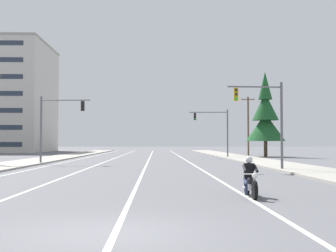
% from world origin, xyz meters
% --- Properties ---
extents(ground_plane, '(400.00, 400.00, 0.00)m').
position_xyz_m(ground_plane, '(0.00, 0.00, 0.00)').
color(ground_plane, '#5B5B60').
extents(lane_stripe_center, '(0.16, 100.00, 0.01)m').
position_xyz_m(lane_stripe_center, '(0.12, 45.00, 0.00)').
color(lane_stripe_center, beige).
rests_on(lane_stripe_center, ground).
extents(lane_stripe_left, '(0.16, 100.00, 0.01)m').
position_xyz_m(lane_stripe_left, '(-4.19, 45.00, 0.00)').
color(lane_stripe_left, beige).
rests_on(lane_stripe_left, ground).
extents(lane_stripe_right, '(0.16, 100.00, 0.01)m').
position_xyz_m(lane_stripe_right, '(4.26, 45.00, 0.00)').
color(lane_stripe_right, beige).
rests_on(lane_stripe_right, ground).
extents(lane_stripe_far_left, '(0.16, 100.00, 0.01)m').
position_xyz_m(lane_stripe_far_left, '(-8.08, 45.00, 0.00)').
color(lane_stripe_far_left, beige).
rests_on(lane_stripe_far_left, ground).
extents(sidewalk_kerb_right, '(4.40, 110.00, 0.14)m').
position_xyz_m(sidewalk_kerb_right, '(11.41, 40.00, 0.07)').
color(sidewalk_kerb_right, '#9E998E').
rests_on(sidewalk_kerb_right, ground).
extents(sidewalk_kerb_left, '(4.40, 110.00, 0.14)m').
position_xyz_m(sidewalk_kerb_left, '(-11.41, 40.00, 0.07)').
color(sidewalk_kerb_left, '#9E998E').
rests_on(sidewalk_kerb_left, ground).
extents(motorcycle_with_rider, '(0.70, 2.19, 1.46)m').
position_xyz_m(motorcycle_with_rider, '(4.40, 6.18, 0.59)').
color(motorcycle_with_rider, black).
rests_on(motorcycle_with_rider, ground).
extents(traffic_signal_near_right, '(3.94, 0.56, 6.20)m').
position_xyz_m(traffic_signal_near_right, '(8.70, 20.81, 4.04)').
color(traffic_signal_near_right, '#56565B').
rests_on(traffic_signal_near_right, ground).
extents(traffic_signal_near_left, '(4.60, 0.43, 6.20)m').
position_xyz_m(traffic_signal_near_left, '(-8.29, 30.77, 4.08)').
color(traffic_signal_near_left, '#56565B').
rests_on(traffic_signal_near_left, ground).
extents(traffic_signal_mid_right, '(5.00, 0.42, 6.20)m').
position_xyz_m(traffic_signal_mid_right, '(8.68, 46.49, 4.11)').
color(traffic_signal_mid_right, '#56565B').
rests_on(traffic_signal_mid_right, ground).
extents(utility_pole_right_far, '(2.06, 0.26, 8.94)m').
position_xyz_m(utility_pole_right_far, '(14.97, 56.83, 4.67)').
color(utility_pole_right_far, brown).
rests_on(utility_pole_right_far, ground).
extents(conifer_tree_right_verge_far, '(5.31, 5.31, 11.68)m').
position_xyz_m(conifer_tree_right_verge_far, '(15.91, 50.00, 5.35)').
color(conifer_tree_right_verge_far, '#4C3828').
rests_on(conifer_tree_right_verge_far, ground).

